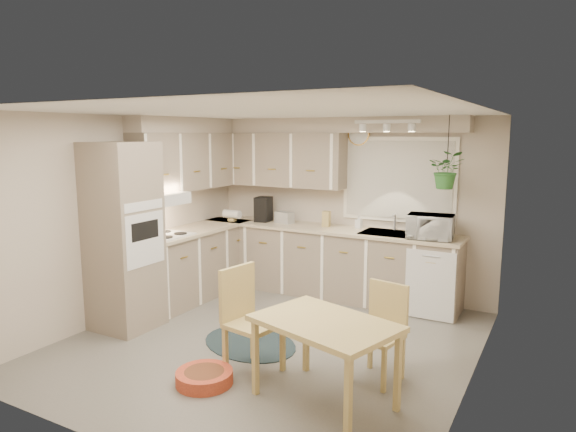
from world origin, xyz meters
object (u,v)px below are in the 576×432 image
object	(u,v)px
chair_back	(377,334)
microwave	(431,224)
chair_left	(254,321)
pet_bed	(204,377)
dining_table	(324,362)
braided_rug	(250,343)

from	to	relation	value
chair_back	microwave	distance (m)	2.06
chair_left	pet_bed	bearing A→B (deg)	-22.13
dining_table	braided_rug	size ratio (longest dim) A/B	1.00
microwave	dining_table	bearing A→B (deg)	-100.74
dining_table	braided_rug	distance (m)	1.43
braided_rug	chair_left	bearing A→B (deg)	-53.27
dining_table	pet_bed	size ratio (longest dim) A/B	2.20
chair_back	braided_rug	xyz separation A→B (m)	(-1.44, 0.12, -0.43)
pet_bed	microwave	xyz separation A→B (m)	(1.28, 2.75, 1.06)
dining_table	pet_bed	world-z (taller)	dining_table
chair_left	microwave	bearing A→B (deg)	166.75
dining_table	pet_bed	xyz separation A→B (m)	(-1.06, -0.23, -0.29)
chair_back	pet_bed	size ratio (longest dim) A/B	1.71
dining_table	chair_left	xyz separation A→B (m)	(-0.80, 0.19, 0.14)
chair_back	microwave	bearing A→B (deg)	-78.07
chair_back	braided_rug	bearing A→B (deg)	6.23
chair_left	chair_back	distance (m)	1.12
chair_back	pet_bed	world-z (taller)	chair_back
dining_table	chair_back	size ratio (longest dim) A/B	1.29
dining_table	microwave	size ratio (longest dim) A/B	2.09
pet_bed	dining_table	bearing A→B (deg)	12.01
braided_rug	pet_bed	distance (m)	0.94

